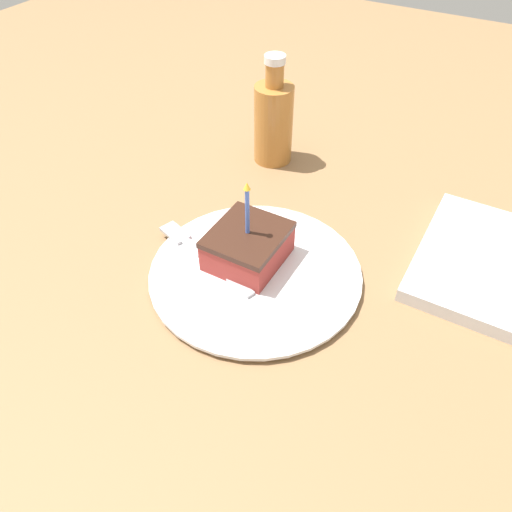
% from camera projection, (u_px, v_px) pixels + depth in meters
% --- Properties ---
extents(ground_plane, '(2.40, 2.40, 0.04)m').
position_uv_depth(ground_plane, '(259.00, 288.00, 0.68)').
color(ground_plane, olive).
rests_on(ground_plane, ground).
extents(plate, '(0.28, 0.28, 0.01)m').
position_uv_depth(plate, '(256.00, 272.00, 0.66)').
color(plate, silver).
rests_on(plate, ground_plane).
extents(cake_slice, '(0.09, 0.10, 0.13)m').
position_uv_depth(cake_slice, '(248.00, 246.00, 0.66)').
color(cake_slice, '#99332D').
rests_on(cake_slice, plate).
extents(fork, '(0.18, 0.07, 0.01)m').
position_uv_depth(fork, '(200.00, 253.00, 0.68)').
color(fork, '#B2B2B7').
rests_on(fork, plate).
extents(bottle, '(0.07, 0.07, 0.18)m').
position_uv_depth(bottle, '(273.00, 121.00, 0.83)').
color(bottle, '#B27233').
rests_on(bottle, ground_plane).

